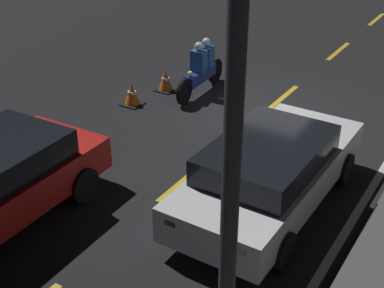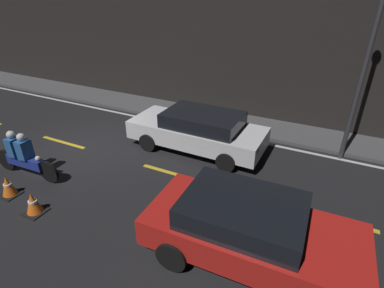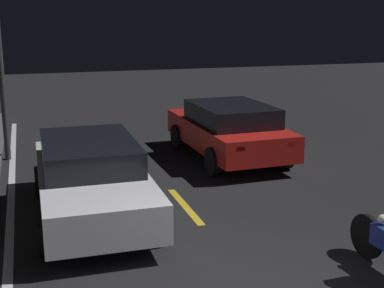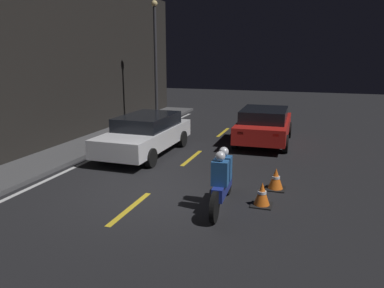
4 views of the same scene
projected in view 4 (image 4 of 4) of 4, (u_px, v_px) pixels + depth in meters
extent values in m
plane|color=black|center=(148.00, 193.00, 9.50)|extent=(56.00, 56.00, 0.00)
cube|color=#4C4C4F|center=(13.00, 174.00, 10.80)|extent=(28.00, 1.78, 0.13)
cube|color=gold|center=(130.00, 208.00, 8.58)|extent=(2.00, 0.14, 0.01)
cube|color=gold|center=(192.00, 158.00, 12.73)|extent=(2.00, 0.14, 0.01)
cube|color=gold|center=(223.00, 132.00, 16.88)|extent=(2.00, 0.14, 0.01)
cube|color=silver|center=(46.00, 180.00, 10.47)|extent=(25.20, 0.14, 0.01)
cube|color=silver|center=(145.00, 137.00, 13.12)|extent=(4.56, 1.83, 0.61)
cube|color=black|center=(148.00, 121.00, 13.20)|extent=(2.51, 1.63, 0.45)
cube|color=red|center=(183.00, 123.00, 14.96)|extent=(0.06, 0.20, 0.10)
cube|color=red|center=(156.00, 121.00, 15.32)|extent=(0.06, 0.20, 0.10)
cylinder|color=black|center=(151.00, 158.00, 11.62)|extent=(0.61, 0.19, 0.61)
cylinder|color=black|center=(102.00, 153.00, 12.17)|extent=(0.61, 0.19, 0.61)
cylinder|color=black|center=(182.00, 139.00, 14.21)|extent=(0.61, 0.19, 0.61)
cylinder|color=black|center=(141.00, 136.00, 14.76)|extent=(0.61, 0.19, 0.61)
cube|color=red|center=(264.00, 127.00, 14.73)|extent=(4.28, 1.97, 0.61)
cube|color=black|center=(264.00, 115.00, 14.41)|extent=(2.37, 1.73, 0.46)
cube|color=red|center=(240.00, 133.00, 12.93)|extent=(0.07, 0.20, 0.10)
cube|color=red|center=(276.00, 135.00, 12.59)|extent=(0.07, 0.20, 0.10)
cylinder|color=black|center=(246.00, 127.00, 16.28)|extent=(0.66, 0.20, 0.66)
cylinder|color=black|center=(289.00, 130.00, 15.77)|extent=(0.66, 0.20, 0.66)
cylinder|color=black|center=(235.00, 140.00, 13.84)|extent=(0.66, 0.20, 0.66)
cylinder|color=black|center=(286.00, 144.00, 13.33)|extent=(0.66, 0.20, 0.66)
cylinder|color=black|center=(229.00, 181.00, 9.40)|extent=(0.67, 0.11, 0.67)
cylinder|color=black|center=(214.00, 207.00, 7.81)|extent=(0.67, 0.13, 0.67)
cube|color=navy|center=(222.00, 187.00, 8.57)|extent=(1.31, 0.31, 0.30)
sphere|color=#F2EABF|center=(227.00, 170.00, 9.03)|extent=(0.14, 0.14, 0.14)
cube|color=#265999|center=(223.00, 168.00, 8.56)|extent=(0.30, 0.37, 0.55)
sphere|color=silver|center=(224.00, 152.00, 8.47)|extent=(0.22, 0.22, 0.22)
cube|color=#265999|center=(220.00, 173.00, 8.19)|extent=(0.30, 0.37, 0.55)
sphere|color=silver|center=(220.00, 156.00, 8.10)|extent=(0.22, 0.22, 0.22)
cube|color=black|center=(262.00, 205.00, 8.74)|extent=(0.48, 0.48, 0.03)
cone|color=orange|center=(262.00, 193.00, 8.67)|extent=(0.37, 0.37, 0.54)
cylinder|color=white|center=(262.00, 192.00, 8.67)|extent=(0.20, 0.20, 0.06)
cube|color=black|center=(275.00, 189.00, 9.80)|extent=(0.50, 0.50, 0.03)
cone|color=orange|center=(276.00, 178.00, 9.73)|extent=(0.39, 0.39, 0.54)
cylinder|color=white|center=(276.00, 177.00, 9.72)|extent=(0.21, 0.21, 0.06)
cylinder|color=#333338|center=(156.00, 69.00, 17.23)|extent=(0.14, 0.14, 5.50)
sphere|color=#F9D88C|center=(154.00, 3.00, 16.56)|extent=(0.28, 0.28, 0.28)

